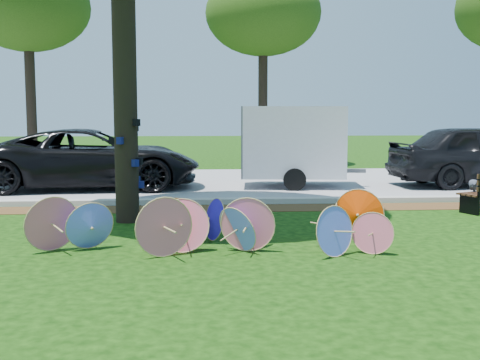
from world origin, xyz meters
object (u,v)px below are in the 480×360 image
Objects in this scene: black_van at (92,159)px; person_left at (476,181)px; cargo_trailer at (293,142)px; parasol_pile at (219,224)px.

person_left is at bearing -120.30° from black_van.
cargo_trailer reaches higher than black_van.
black_van reaches higher than person_left.
cargo_trailer is at bearing 73.16° from parasol_pile.
parasol_pile is 8.17m from black_van.
parasol_pile is 2.04× the size of cargo_trailer.
cargo_trailer is 5.43m from person_left.
black_van is at bearing -174.89° from cargo_trailer.
black_van is 9.70m from person_left.
person_left is (3.19, -4.35, -0.62)m from cargo_trailer.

